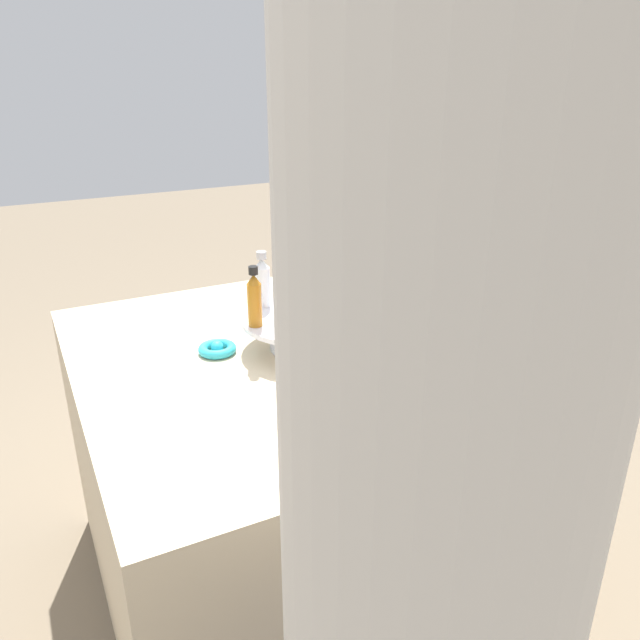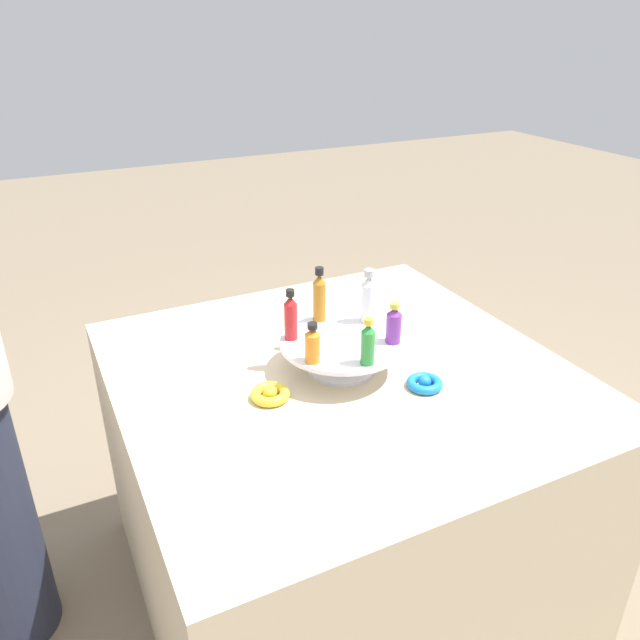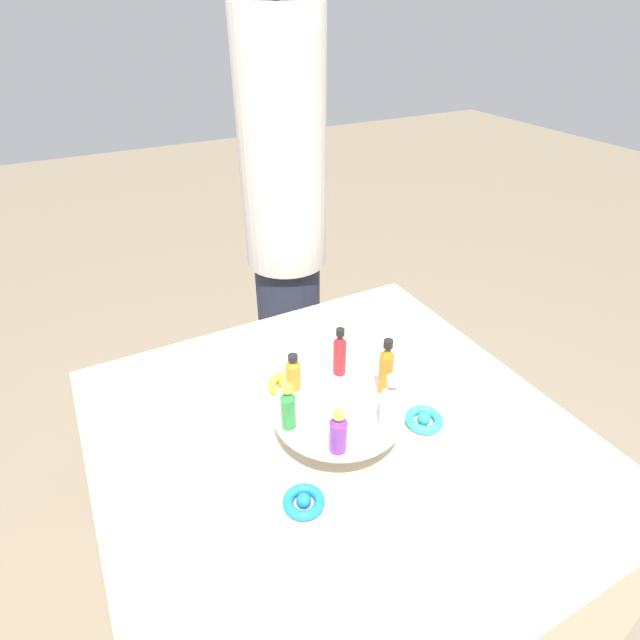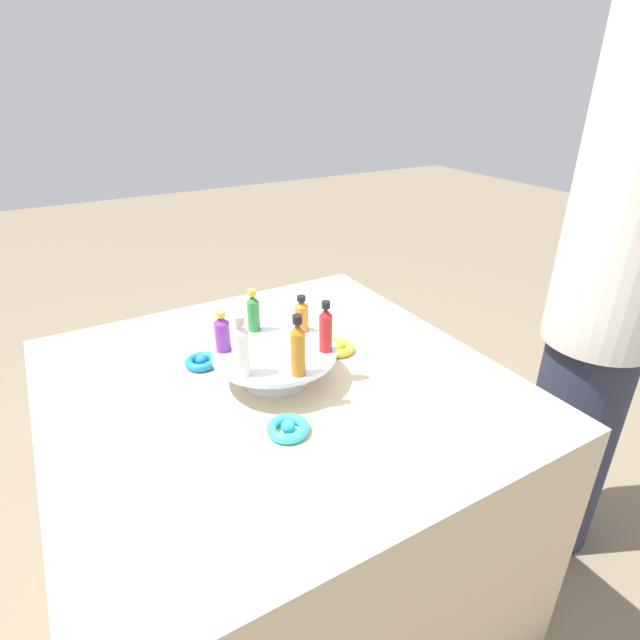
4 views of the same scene
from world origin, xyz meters
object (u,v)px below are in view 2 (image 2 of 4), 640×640
object	(u,v)px
bottle_orange	(313,344)
ribbon_bow_teal	(329,327)
bottle_amber	(320,296)
ribbon_bow_gold	(270,394)
display_stand	(342,350)
bottle_purple	(394,324)
bottle_clear	(368,298)
ribbon_bow_blue	(425,383)
bottle_red	(291,316)
bottle_green	(368,343)

from	to	relation	value
bottle_orange	ribbon_bow_teal	distance (m)	0.34
bottle_amber	bottle_orange	world-z (taller)	bottle_amber
bottle_orange	ribbon_bow_gold	distance (m)	0.16
display_stand	ribbon_bow_gold	xyz separation A→B (m)	(0.04, -0.21, -0.05)
bottle_purple	bottle_orange	bearing A→B (deg)	-90.35
bottle_clear	ribbon_bow_gold	distance (m)	0.36
bottle_orange	ribbon_bow_blue	world-z (taller)	bottle_orange
display_stand	bottle_purple	world-z (taller)	bottle_purple
bottle_orange	ribbon_bow_blue	xyz separation A→B (m)	(0.10, 0.25, -0.12)
ribbon_bow_gold	ribbon_bow_blue	size ratio (longest dim) A/B	1.06
bottle_amber	bottle_red	size ratio (longest dim) A/B	1.12
display_stand	bottle_clear	size ratio (longest dim) A/B	2.11
bottle_red	ribbon_bow_gold	xyz separation A→B (m)	(0.11, -0.10, -0.13)
display_stand	bottle_red	bearing A→B (deg)	-120.35
bottle_amber	ribbon_bow_blue	world-z (taller)	bottle_amber
bottle_orange	bottle_clear	distance (m)	0.25
bottle_amber	ribbon_bow_teal	bearing A→B (deg)	139.04
bottle_red	ribbon_bow_gold	distance (m)	0.20
bottle_orange	ribbon_bow_blue	distance (m)	0.29
bottle_amber	ribbon_bow_gold	xyz separation A→B (m)	(0.17, -0.21, -0.14)
bottle_orange	bottle_purple	bearing A→B (deg)	89.65
bottle_clear	ribbon_bow_teal	bearing A→B (deg)	-163.89
ribbon_bow_gold	bottle_purple	bearing A→B (deg)	86.24
ribbon_bow_gold	ribbon_bow_blue	world-z (taller)	ribbon_bow_gold
bottle_clear	ribbon_bow_gold	bearing A→B (deg)	-71.86
display_stand	bottle_red	xyz separation A→B (m)	(-0.06, -0.11, 0.09)
bottle_amber	bottle_clear	bearing A→B (deg)	59.65
bottle_clear	ribbon_bow_gold	world-z (taller)	bottle_clear
bottle_orange	bottle_red	bearing A→B (deg)	179.65
bottle_amber	bottle_red	world-z (taller)	bottle_amber
bottle_clear	ribbon_bow_gold	xyz separation A→B (m)	(0.10, -0.32, -0.14)
bottle_red	bottle_clear	distance (m)	0.22
bottle_purple	ribbon_bow_teal	bearing A→B (deg)	-171.47
bottle_amber	ribbon_bow_teal	distance (m)	0.17
bottle_red	ribbon_bow_teal	distance (m)	0.26
bottle_amber	ribbon_bow_gold	world-z (taller)	bottle_amber
bottle_amber	bottle_red	bearing A→B (deg)	-60.35
bottle_purple	ribbon_bow_teal	world-z (taller)	bottle_purple
ribbon_bow_teal	bottle_amber	bearing A→B (deg)	-40.96
ribbon_bow_gold	ribbon_bow_blue	distance (m)	0.37
bottle_amber	bottle_orange	bearing A→B (deg)	-30.35
bottle_purple	ribbon_bow_gold	world-z (taller)	bottle_purple
bottle_purple	ribbon_bow_gold	bearing A→B (deg)	-93.76
ribbon_bow_teal	ribbon_bow_blue	distance (m)	0.37
bottle_amber	ribbon_bow_blue	distance (m)	0.35
bottle_orange	ribbon_bow_gold	world-z (taller)	bottle_orange
bottle_clear	ribbon_bow_blue	size ratio (longest dim) A/B	1.66
bottle_amber	bottle_orange	xyz separation A→B (m)	(0.19, -0.11, -0.02)
display_stand	bottle_orange	bearing A→B (deg)	-60.35
bottle_green	ribbon_bow_gold	world-z (taller)	bottle_green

